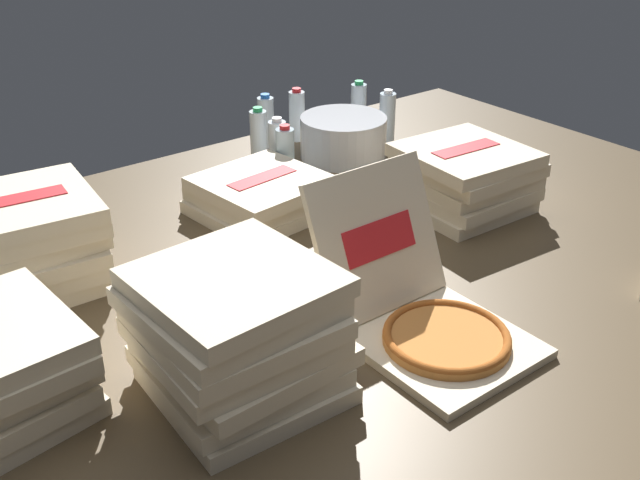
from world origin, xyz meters
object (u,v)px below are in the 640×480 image
at_px(pizza_stack_center_far, 464,178).
at_px(water_bottle_2, 278,148).
at_px(water_bottle_3, 285,156).
at_px(pizza_stack_left_far, 25,242).
at_px(open_pizza_box, 426,311).
at_px(pizza_stack_right_far, 261,195).
at_px(ice_bucket, 343,137).
at_px(water_bottle_1, 387,117).
at_px(water_bottle_0, 358,107).
at_px(water_bottle_4, 297,116).
at_px(water_bottle_5, 266,122).
at_px(water_bottle_6, 259,136).
at_px(pizza_stack_left_mid, 237,334).

distance_m(pizza_stack_center_far, water_bottle_2, 0.67).
bearing_deg(water_bottle_3, pizza_stack_left_far, -171.94).
relative_size(open_pizza_box, pizza_stack_right_far, 1.25).
distance_m(ice_bucket, water_bottle_1, 0.24).
xyz_separation_m(pizza_stack_left_far, water_bottle_0, (1.47, 0.38, -0.02)).
bearing_deg(water_bottle_2, water_bottle_4, 42.88).
bearing_deg(water_bottle_5, water_bottle_1, -30.94).
bearing_deg(water_bottle_0, water_bottle_1, -87.02).
relative_size(water_bottle_1, water_bottle_4, 1.00).
bearing_deg(water_bottle_0, water_bottle_2, -161.48).
bearing_deg(pizza_stack_right_far, water_bottle_3, 36.82).
xyz_separation_m(pizza_stack_right_far, water_bottle_3, (0.20, 0.15, 0.04)).
distance_m(pizza_stack_center_far, water_bottle_6, 0.78).
relative_size(pizza_stack_left_mid, pizza_stack_right_far, 0.97).
relative_size(pizza_stack_left_far, ice_bucket, 1.28).
height_order(pizza_stack_center_far, water_bottle_5, water_bottle_5).
xyz_separation_m(pizza_stack_center_far, water_bottle_6, (-0.30, 0.72, -0.00)).
bearing_deg(pizza_stack_right_far, water_bottle_5, 54.33).
height_order(ice_bucket, water_bottle_5, water_bottle_5).
distance_m(pizza_stack_right_far, water_bottle_6, 0.44).
bearing_deg(pizza_stack_right_far, pizza_stack_left_far, 178.42).
xyz_separation_m(pizza_stack_left_mid, water_bottle_6, (0.76, 1.07, -0.04)).
bearing_deg(ice_bucket, water_bottle_2, 177.39).
relative_size(open_pizza_box, pizza_stack_center_far, 1.26).
height_order(pizza_stack_right_far, ice_bucket, ice_bucket).
xyz_separation_m(water_bottle_2, water_bottle_6, (0.01, 0.14, 0.00)).
relative_size(pizza_stack_right_far, water_bottle_5, 1.94).
relative_size(pizza_stack_center_far, water_bottle_5, 1.91).
relative_size(water_bottle_0, water_bottle_5, 1.00).
distance_m(water_bottle_2, water_bottle_6, 0.14).
bearing_deg(pizza_stack_center_far, open_pizza_box, -143.88).
height_order(open_pizza_box, water_bottle_1, open_pizza_box).
xyz_separation_m(pizza_stack_left_far, water_bottle_5, (1.07, 0.46, -0.02)).
bearing_deg(water_bottle_2, water_bottle_0, 18.52).
bearing_deg(water_bottle_1, open_pizza_box, -128.28).
relative_size(pizza_stack_right_far, pizza_stack_center_far, 1.01).
height_order(water_bottle_0, water_bottle_4, same).
relative_size(water_bottle_3, water_bottle_6, 1.00).
distance_m(open_pizza_box, pizza_stack_left_far, 1.05).
height_order(water_bottle_1, water_bottle_6, same).
distance_m(pizza_stack_center_far, water_bottle_5, 0.86).
distance_m(pizza_stack_center_far, water_bottle_3, 0.61).
height_order(pizza_stack_center_far, water_bottle_3, water_bottle_3).
relative_size(pizza_stack_left_far, water_bottle_4, 1.95).
distance_m(water_bottle_1, water_bottle_5, 0.47).
bearing_deg(pizza_stack_center_far, water_bottle_6, 112.66).
distance_m(open_pizza_box, water_bottle_4, 1.39).
bearing_deg(pizza_stack_left_mid, water_bottle_2, 51.17).
relative_size(water_bottle_1, water_bottle_2, 1.00).
relative_size(water_bottle_3, water_bottle_4, 1.00).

